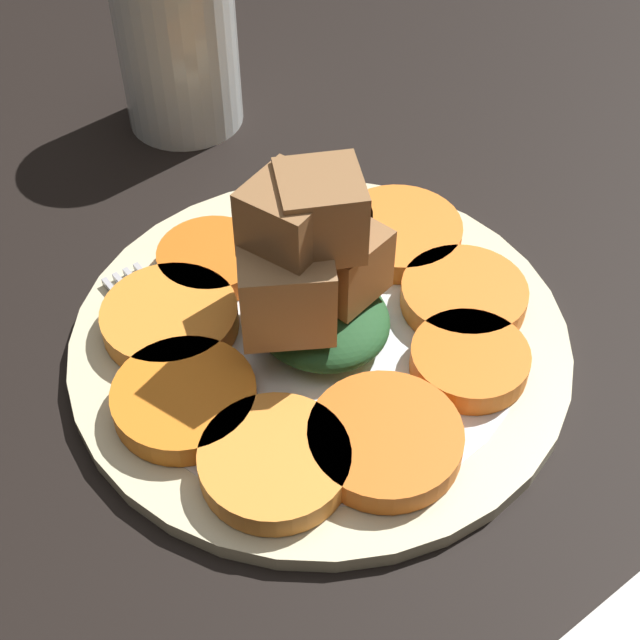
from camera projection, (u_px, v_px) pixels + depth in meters
table_slab at (320, 358)px, 49.09cm from camera, size 120.00×120.00×2.00cm
plate at (320, 340)px, 47.98cm from camera, size 26.72×26.72×1.05cm
carrot_slice_0 at (275, 461)px, 41.14cm from camera, size 7.13×7.13×1.34cm
carrot_slice_1 at (385, 439)px, 41.99cm from camera, size 7.39×7.39×1.34cm
carrot_slice_2 at (469, 360)px, 45.36cm from camera, size 6.08×6.08×1.34cm
carrot_slice_3 at (464, 296)px, 48.53cm from camera, size 6.89×6.89×1.34cm
carrot_slice_4 at (399, 233)px, 52.09cm from camera, size 7.36×7.36×1.34cm
carrot_slice_5 at (305, 223)px, 52.69cm from camera, size 8.01×8.01×1.34cm
carrot_slice_6 at (212, 260)px, 50.51cm from camera, size 6.15×6.15×1.34cm
carrot_slice_7 at (170, 318)px, 47.37cm from camera, size 7.30×7.30×1.34cm
carrot_slice_8 at (184, 398)px, 43.68cm from camera, size 7.14×7.14×1.34cm
center_pile at (307, 272)px, 44.31cm from camera, size 8.22×8.87×10.32cm
fork at (199, 363)px, 45.85cm from camera, size 17.80×2.37×0.40cm
water_glass at (178, 43)px, 58.89cm from camera, size 7.98×7.98×11.75cm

